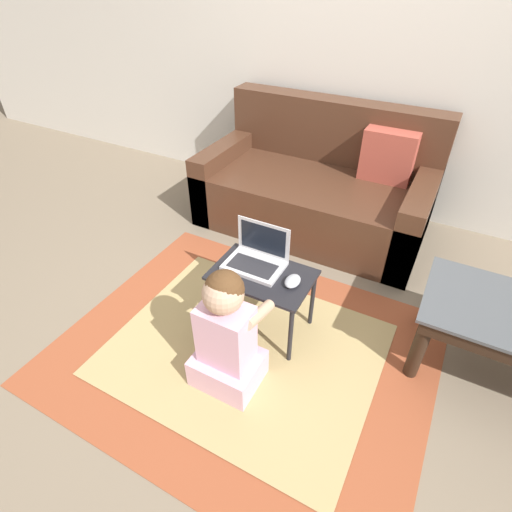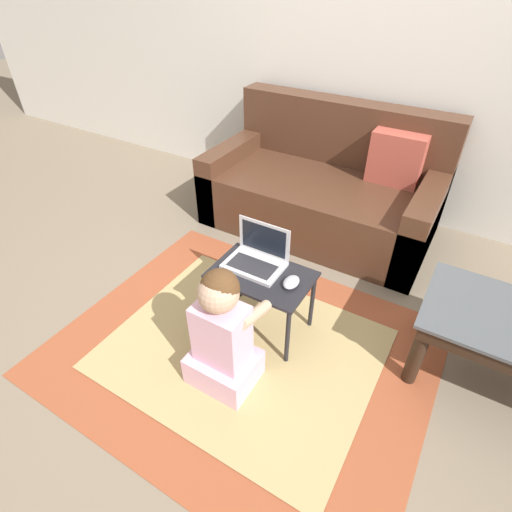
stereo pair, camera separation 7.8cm
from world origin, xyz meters
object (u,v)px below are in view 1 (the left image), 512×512
(couch, at_px, (318,188))
(computer_mouse, at_px, (293,281))
(laptop, at_px, (256,259))
(person_seated, at_px, (227,336))
(laptop_desk, at_px, (262,281))

(couch, distance_m, computer_mouse, 1.26)
(laptop, distance_m, person_seated, 0.47)
(laptop_desk, height_order, computer_mouse, computer_mouse)
(laptop_desk, xyz_separation_m, person_seated, (0.02, -0.40, -0.02))
(couch, height_order, person_seated, couch)
(laptop_desk, relative_size, laptop, 1.72)
(laptop_desk, distance_m, person_seated, 0.40)
(couch, height_order, laptop_desk, couch)
(computer_mouse, distance_m, person_seated, 0.43)
(laptop_desk, relative_size, computer_mouse, 4.77)
(couch, height_order, computer_mouse, couch)
(laptop, bearing_deg, laptop_desk, -40.35)
(couch, bearing_deg, computer_mouse, -75.13)
(laptop, distance_m, computer_mouse, 0.24)
(laptop, bearing_deg, couch, 94.23)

